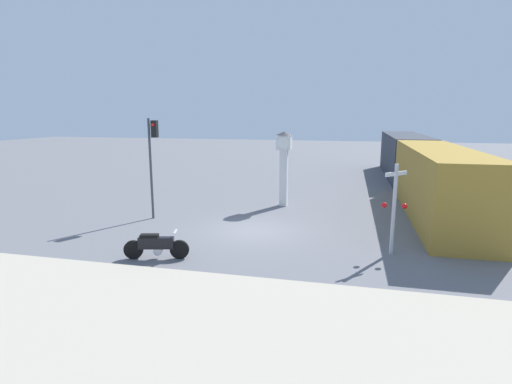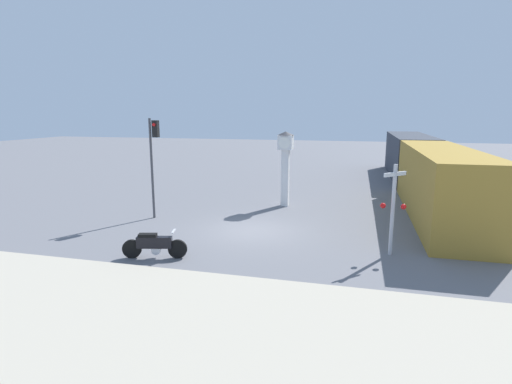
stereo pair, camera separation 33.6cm
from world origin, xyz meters
TOP-DOWN VIEW (x-y plane):
  - ground_plane at (0.00, 0.00)m, footprint 120.00×120.00m
  - sidewalk_strip at (0.00, -8.13)m, footprint 36.00×6.00m
  - motorcycle at (-2.54, -4.13)m, footprint 2.28×0.76m
  - clock_tower at (0.52, 5.16)m, footprint 0.93×0.93m
  - freight_train at (8.41, 11.21)m, footprint 2.80×25.72m
  - traffic_light at (-5.18, 0.98)m, footprint 0.50×0.35m
  - railroad_crossing_signal at (5.67, -1.68)m, footprint 0.90×0.82m

SIDE VIEW (x-z plane):
  - ground_plane at x=0.00m, z-range 0.00..0.00m
  - sidewalk_strip at x=0.00m, z-range 0.00..0.10m
  - motorcycle at x=-2.54m, z-range -0.02..1.00m
  - freight_train at x=8.41m, z-range 0.00..3.40m
  - railroad_crossing_signal at x=5.67m, z-range 0.16..3.50m
  - clock_tower at x=0.52m, z-range 0.67..4.80m
  - traffic_light at x=-5.18m, z-range 0.88..5.76m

